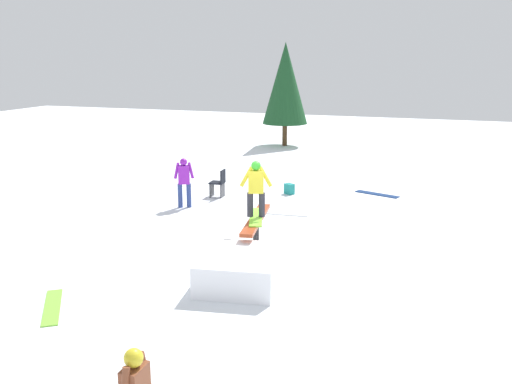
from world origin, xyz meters
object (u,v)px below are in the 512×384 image
object	(u,v)px
rail_feature	(256,223)
loose_snowboard_lime	(52,307)
backpack_on_snow	(289,189)
main_rider_on_rail	(256,190)
pine_tree_near	(285,83)
loose_snowboard_white	(283,214)
folding_chair	(219,184)
loose_snowboard_navy	(377,194)
bystander_purple	(184,180)

from	to	relation	value
rail_feature	loose_snowboard_lime	world-z (taller)	rail_feature
backpack_on_snow	main_rider_on_rail	bearing A→B (deg)	132.32
backpack_on_snow	pine_tree_near	distance (m)	10.50
rail_feature	loose_snowboard_white	distance (m)	3.41
main_rider_on_rail	folding_chair	distance (m)	5.51
folding_chair	backpack_on_snow	bearing A→B (deg)	114.01
main_rider_on_rail	loose_snowboard_navy	size ratio (longest dim) A/B	1.03
loose_snowboard_navy	folding_chair	world-z (taller)	folding_chair
folding_chair	loose_snowboard_lime	bearing A→B (deg)	-1.90
rail_feature	pine_tree_near	xyz separation A→B (m)	(15.32, 3.81, 2.34)
backpack_on_snow	pine_tree_near	xyz separation A→B (m)	(9.64, 2.98, 2.88)
loose_snowboard_white	pine_tree_near	xyz separation A→B (m)	(12.00, 3.48, 3.04)
main_rider_on_rail	folding_chair	size ratio (longest dim) A/B	1.71
rail_feature	loose_snowboard_white	size ratio (longest dim) A/B	1.73
backpack_on_snow	folding_chair	bearing A→B (deg)	62.28
loose_snowboard_white	pine_tree_near	bearing A→B (deg)	-77.48
main_rider_on_rail	loose_snowboard_navy	distance (m)	6.97
main_rider_on_rail	folding_chair	bearing A→B (deg)	13.78
bystander_purple	loose_snowboard_lime	bearing A→B (deg)	-108.79
pine_tree_near	folding_chair	bearing A→B (deg)	-174.94
main_rider_on_rail	bystander_purple	xyz separation A→B (m)	(3.08, 3.32, -0.64)
main_rider_on_rail	loose_snowboard_lime	xyz separation A→B (m)	(-3.96, 2.51, -1.46)
loose_snowboard_navy	backpack_on_snow	xyz separation A→B (m)	(-0.87, 2.72, 0.16)
bystander_purple	loose_snowboard_white	world-z (taller)	bystander_purple
main_rider_on_rail	bystander_purple	bearing A→B (deg)	29.03
folding_chair	pine_tree_near	distance (m)	11.09
main_rider_on_rail	loose_snowboard_lime	world-z (taller)	main_rider_on_rail
rail_feature	folding_chair	world-z (taller)	folding_chair
folding_chair	pine_tree_near	world-z (taller)	pine_tree_near
loose_snowboard_navy	rail_feature	bearing A→B (deg)	93.36
backpack_on_snow	pine_tree_near	size ratio (longest dim) A/B	0.07
loose_snowboard_navy	folding_chair	distance (m)	5.15
rail_feature	main_rider_on_rail	bearing A→B (deg)	0.00
rail_feature	folding_chair	distance (m)	5.41
rail_feature	bystander_purple	size ratio (longest dim) A/B	1.68
bystander_purple	loose_snowboard_lime	world-z (taller)	bystander_purple
folding_chair	loose_snowboard_white	bearing A→B (deg)	59.15
rail_feature	loose_snowboard_lime	bearing A→B (deg)	138.34
bystander_purple	folding_chair	size ratio (longest dim) A/B	1.68
main_rider_on_rail	pine_tree_near	distance (m)	15.87
loose_snowboard_white	loose_snowboard_lime	bearing A→B (deg)	69.62
loose_snowboard_white	folding_chair	distance (m)	2.86
folding_chair	main_rider_on_rail	bearing A→B (deg)	27.69
rail_feature	loose_snowboard_navy	world-z (taller)	rail_feature
main_rider_on_rail	loose_snowboard_white	xyz separation A→B (m)	(3.32, 0.32, -1.46)
loose_snowboard_navy	loose_snowboard_lime	size ratio (longest dim) A/B	0.95
rail_feature	folding_chair	size ratio (longest dim) A/B	2.82
bystander_purple	loose_snowboard_navy	distance (m)	6.31
loose_snowboard_lime	folding_chair	distance (m)	8.57
bystander_purple	backpack_on_snow	bearing A→B (deg)	20.93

